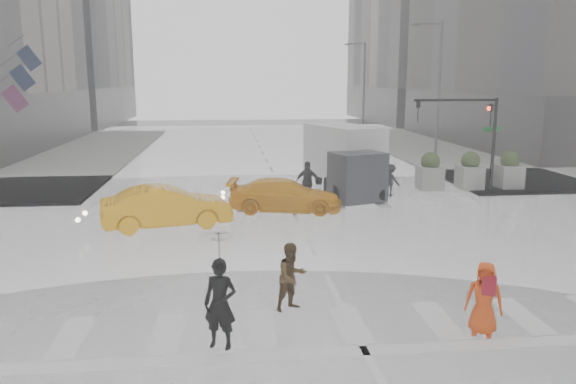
{
  "coord_description": "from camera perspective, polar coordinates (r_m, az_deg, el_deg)",
  "views": [
    {
      "loc": [
        -2.65,
        -17.43,
        5.31
      ],
      "look_at": [
        -0.53,
        2.0,
        1.41
      ],
      "focal_mm": 35.0,
      "sensor_mm": 36.0,
      "label": 1
    }
  ],
  "objects": [
    {
      "name": "ground",
      "position": [
        18.41,
        2.31,
        -5.48
      ],
      "size": [
        120.0,
        120.0,
        0.0
      ],
      "primitive_type": "plane",
      "color": "black",
      "rests_on": "ground"
    },
    {
      "name": "traffic_signal_pole",
      "position": [
        28.06,
        18.44,
        6.45
      ],
      "size": [
        4.45,
        0.42,
        4.5
      ],
      "color": "black",
      "rests_on": "ground"
    },
    {
      "name": "planter_east",
      "position": [
        29.36,
        21.56,
        2.03
      ],
      "size": [
        1.1,
        1.1,
        1.8
      ],
      "color": "slate",
      "rests_on": "ground"
    },
    {
      "name": "box_truck",
      "position": [
        26.73,
        6.03,
        3.45
      ],
      "size": [
        2.23,
        5.95,
        3.16
      ],
      "rotation": [
        0.0,
        0.0,
        0.34
      ],
      "color": "silver",
      "rests_on": "ground"
    },
    {
      "name": "taxi_mid",
      "position": [
        20.94,
        -12.22,
        -1.5
      ],
      "size": [
        4.89,
        2.63,
        1.53
      ],
      "primitive_type": "imported",
      "rotation": [
        0.0,
        0.0,
        1.8
      ],
      "color": "#FFA60D",
      "rests_on": "ground"
    },
    {
      "name": "flag_cluster",
      "position": [
        38.02,
        -25.81,
        10.7
      ],
      "size": [
        2.87,
        3.06,
        4.69
      ],
      "color": "#59595B",
      "rests_on": "ground"
    },
    {
      "name": "street_lamp_near",
      "position": [
        37.92,
        14.89,
        10.39
      ],
      "size": [
        2.15,
        0.22,
        9.0
      ],
      "color": "#59595B",
      "rests_on": "ground"
    },
    {
      "name": "road_markings",
      "position": [
        18.41,
        2.31,
        -5.46
      ],
      "size": [
        18.0,
        48.0,
        0.01
      ],
      "primitive_type": null,
      "color": "silver",
      "rests_on": "ground"
    },
    {
      "name": "taxi_rear",
      "position": [
        22.99,
        -0.31,
        -0.34
      ],
      "size": [
        4.35,
        2.57,
        1.34
      ],
      "primitive_type": "imported",
      "rotation": [
        0.0,
        0.0,
        1.39
      ],
      "color": "#FFA60D",
      "rests_on": "ground"
    },
    {
      "name": "planter_west",
      "position": [
        27.73,
        14.22,
        1.97
      ],
      "size": [
        1.1,
        1.1,
        1.8
      ],
      "color": "slate",
      "rests_on": "ground"
    },
    {
      "name": "pedestrian_far_b",
      "position": [
        26.43,
        10.36,
        1.19
      ],
      "size": [
        1.05,
        1.09,
        1.51
      ],
      "primitive_type": "imported",
      "rotation": [
        0.0,
        0.0,
        2.28
      ],
      "color": "black",
      "rests_on": "ground"
    },
    {
      "name": "street_lamp_far",
      "position": [
        57.05,
        7.59,
        10.84
      ],
      "size": [
        2.15,
        0.22,
        9.0
      ],
      "color": "#59595B",
      "rests_on": "ground"
    },
    {
      "name": "pedestrian_black",
      "position": [
        11.27,
        -6.98,
        -8.21
      ],
      "size": [
        1.22,
        1.23,
        2.43
      ],
      "rotation": [
        0.0,
        0.0,
        -0.33
      ],
      "color": "black",
      "rests_on": "ground"
    },
    {
      "name": "pedestrian_brown",
      "position": [
        13.22,
        0.39,
        -8.6
      ],
      "size": [
        0.99,
        0.92,
        1.62
      ],
      "primitive_type": "imported",
      "rotation": [
        0.0,
        0.0,
        0.52
      ],
      "color": "#402D17",
      "rests_on": "ground"
    },
    {
      "name": "pedestrian_far_a",
      "position": [
        24.55,
        2.01,
        0.99
      ],
      "size": [
        1.18,
        0.84,
        1.84
      ],
      "primitive_type": "imported",
      "rotation": [
        0.0,
        0.0,
        2.96
      ],
      "color": "black",
      "rests_on": "ground"
    },
    {
      "name": "sidewalk_ne",
      "position": [
        41.69,
        25.95,
        2.95
      ],
      "size": [
        35.0,
        35.0,
        0.15
      ],
      "primitive_type": "cube",
      "color": "slate",
      "rests_on": "ground"
    },
    {
      "name": "planter_mid",
      "position": [
        28.48,
        17.99,
        2.01
      ],
      "size": [
        1.1,
        1.1,
        1.8
      ],
      "color": "slate",
      "rests_on": "ground"
    },
    {
      "name": "pedestrian_orange",
      "position": [
        12.71,
        19.31,
        -10.14
      ],
      "size": [
        0.92,
        0.81,
        1.59
      ],
      "rotation": [
        0.0,
        0.0,
        -0.48
      ],
      "color": "#D6420F",
      "rests_on": "ground"
    }
  ]
}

